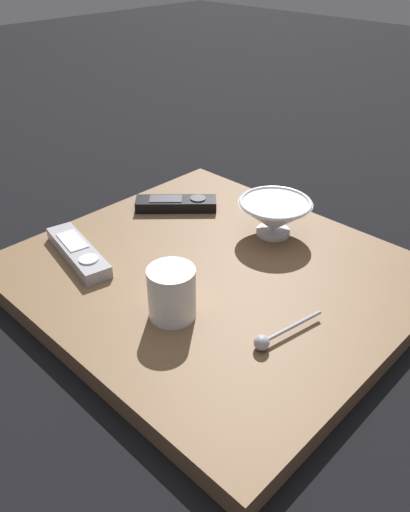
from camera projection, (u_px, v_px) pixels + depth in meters
The scene contains 7 objects.
ground_plane at pixel (213, 285), 0.94m from camera, with size 6.00×6.00×0.00m, color black.
table at pixel (214, 277), 0.93m from camera, with size 0.67×0.61×0.04m.
cereal_bowl at pixel (273, 215), 1.00m from camera, with size 0.14×0.14×0.07m.
coffee_mug at pixel (172, 293), 0.78m from camera, with size 0.08×0.08×0.09m.
teaspoon at pixel (269, 339), 0.74m from camera, with size 0.04×0.13×0.02m.
tv_remote_near at pixel (78, 252), 0.94m from camera, with size 0.20×0.09×0.03m.
tv_remote_far at pixel (176, 204), 1.10m from camera, with size 0.16×0.16×0.03m.
Camera 1 is at (-0.52, 0.55, 0.56)m, focal length 35.73 mm.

